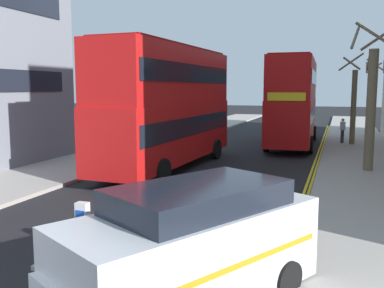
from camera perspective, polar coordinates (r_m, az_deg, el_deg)
sidewalk_right at (r=19.45m, az=22.11°, el=-4.00°), size 4.00×80.00×0.14m
sidewalk_left at (r=22.74m, az=-12.68°, el=-2.05°), size 4.00×80.00×0.14m
kerb_line_outer at (r=17.49m, az=15.53°, el=-5.18°), size 0.10×56.00×0.01m
kerb_line_inner at (r=17.50m, az=15.01°, el=-5.15°), size 0.10×56.00×0.01m
traffic_island at (r=10.31m, az=-14.16°, el=-13.77°), size 1.10×2.20×0.10m
keep_left_bollard at (r=10.12m, az=-14.27°, el=-10.82°), size 0.36×0.28×1.11m
double_decker_bus_away at (r=19.97m, az=-3.17°, el=5.37°), size 3.09×10.89×5.64m
double_decker_bus_oncoming at (r=28.75m, az=13.34°, el=5.80°), size 3.02×10.87×5.64m
taxi_minivan at (r=7.45m, az=-0.53°, el=-13.55°), size 3.95×5.11×2.12m
pedestrian_far at (r=30.07m, az=19.34°, el=1.74°), size 0.34×0.22×1.62m
street_tree_near at (r=20.27m, az=22.67°, el=4.96°), size 1.78×1.83×6.40m
street_tree_far at (r=40.07m, az=22.93°, el=5.97°), size 1.62×1.61×6.05m
street_tree_distant at (r=29.56m, az=20.69°, el=5.25°), size 1.89×1.88×5.90m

